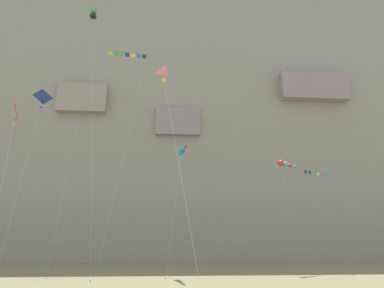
{
  "coord_description": "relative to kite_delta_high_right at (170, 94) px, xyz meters",
  "views": [
    {
      "loc": [
        -1.85,
        -9.57,
        4.0
      ],
      "look_at": [
        0.23,
        18.46,
        12.38
      ],
      "focal_mm": 30.62,
      "sensor_mm": 36.0,
      "label": 1
    }
  ],
  "objects": [
    {
      "name": "kite_box_far_right",
      "position": [
        -10.68,
        20.7,
        21.13
      ],
      "size": [
        3.41,
        2.44,
        34.6
      ],
      "color": "green",
      "rests_on": "ground"
    },
    {
      "name": "kite_banner_high_center",
      "position": [
        20.73,
        25.48,
        0.06
      ],
      "size": [
        4.53,
        3.7,
        13.4
      ],
      "color": "black",
      "rests_on": "ground"
    },
    {
      "name": "kite_banner_upper_left",
      "position": [
        -12.6,
        26.76,
        6.58
      ],
      "size": [
        2.64,
        7.11,
        21.44
      ],
      "color": "black",
      "rests_on": "ground"
    },
    {
      "name": "kite_windsock_high_left",
      "position": [
        16.97,
        27.22,
        2.2
      ],
      "size": [
        3.93,
        4.8,
        15.23
      ],
      "color": "red",
      "rests_on": "ground"
    },
    {
      "name": "cliff_face",
      "position": [
        1.88,
        64.4,
        21.21
      ],
      "size": [
        180.0,
        33.24,
        67.49
      ],
      "color": "gray",
      "rests_on": "ground"
    },
    {
      "name": "kite_windsock_low_center",
      "position": [
        1.86,
        24.26,
        3.19
      ],
      "size": [
        2.5,
        4.99,
        16.28
      ],
      "color": "teal",
      "rests_on": "ground"
    },
    {
      "name": "kite_delta_high_right",
      "position": [
        0.0,
        0.0,
        0.0
      ],
      "size": [
        2.64,
        2.33,
        13.6
      ],
      "color": "pink",
      "rests_on": "ground"
    },
    {
      "name": "kite_diamond_low_right",
      "position": [
        -15.19,
        19.01,
        7.7
      ],
      "size": [
        2.39,
        4.87,
        21.79
      ],
      "color": "navy",
      "rests_on": "ground"
    },
    {
      "name": "kite_diamond_low_left",
      "position": [
        -16.58,
        16.16,
        4.77
      ],
      "size": [
        2.9,
        6.97,
        18.87
      ],
      "color": "red",
      "rests_on": "ground"
    },
    {
      "name": "kite_banner_upper_right",
      "position": [
        -5.33,
        17.91,
        12.72
      ],
      "size": [
        4.84,
        6.27,
        26.52
      ],
      "color": "black",
      "rests_on": "ground"
    }
  ]
}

